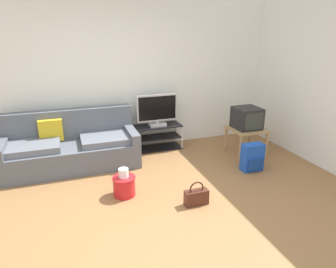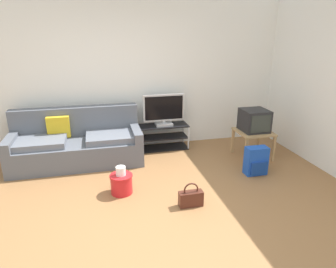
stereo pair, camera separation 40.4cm
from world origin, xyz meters
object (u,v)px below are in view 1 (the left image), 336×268
at_px(tv_stand, 157,137).
at_px(backpack, 252,158).
at_px(flat_tv, 157,111).
at_px(cleaning_bucket, 124,184).
at_px(side_table, 246,132).
at_px(handbag, 196,197).
at_px(crt_tv, 247,118).
at_px(couch, 71,147).

distance_m(tv_stand, backpack, 1.78).
bearing_deg(flat_tv, cleaning_bucket, -122.22).
relative_size(side_table, handbag, 1.77).
bearing_deg(backpack, crt_tv, 46.08).
height_order(crt_tv, cleaning_bucket, crt_tv).
xyz_separation_m(tv_stand, flat_tv, (0.00, -0.02, 0.51)).
height_order(handbag, cleaning_bucket, cleaning_bucket).
relative_size(couch, flat_tv, 2.78).
bearing_deg(handbag, crt_tv, 39.98).
distance_m(side_table, crt_tv, 0.25).
distance_m(couch, handbag, 2.26).
height_order(side_table, crt_tv, crt_tv).
bearing_deg(cleaning_bucket, couch, 116.81).
xyz_separation_m(side_table, handbag, (-1.51, -1.25, -0.29)).
bearing_deg(tv_stand, side_table, -28.03).
xyz_separation_m(flat_tv, side_table, (1.41, -0.73, -0.33)).
distance_m(couch, tv_stand, 1.56).
xyz_separation_m(flat_tv, cleaning_bucket, (-0.92, -1.46, -0.58)).
bearing_deg(crt_tv, flat_tv, 153.20).
distance_m(tv_stand, handbag, 2.01).
bearing_deg(side_table, crt_tv, 90.00).
bearing_deg(tv_stand, cleaning_bucket, -121.82).
distance_m(side_table, cleaning_bucket, 2.45).
xyz_separation_m(couch, tv_stand, (1.53, 0.26, -0.09)).
distance_m(flat_tv, cleaning_bucket, 1.81).
bearing_deg(cleaning_bucket, side_table, 17.37).
distance_m(backpack, handbag, 1.39).
relative_size(flat_tv, side_table, 1.32).
height_order(couch, side_table, couch).
distance_m(couch, backpack, 2.89).
bearing_deg(flat_tv, crt_tv, -26.80).
xyz_separation_m(tv_stand, backpack, (1.13, -1.38, -0.01)).
bearing_deg(cleaning_bucket, crt_tv, 17.73).
xyz_separation_m(tv_stand, side_table, (1.41, -0.75, 0.18)).
height_order(couch, cleaning_bucket, couch).
bearing_deg(backpack, flat_tv, 109.30).
bearing_deg(flat_tv, tv_stand, 90.00).
bearing_deg(crt_tv, handbag, -140.02).
bearing_deg(flat_tv, side_table, -27.32).
relative_size(couch, tv_stand, 2.34).
bearing_deg(handbag, cleaning_bucket, 147.26).
height_order(crt_tv, handbag, crt_tv).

